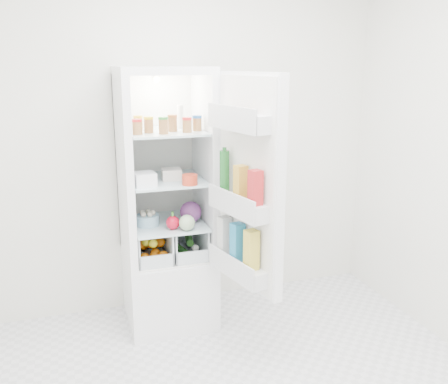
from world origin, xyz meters
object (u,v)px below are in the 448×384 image
object	(u,v)px
refrigerator	(166,231)
fridge_door	(246,189)
mushroom_bowl	(148,220)
red_cabbage	(191,212)

from	to	relation	value
refrigerator	fridge_door	world-z (taller)	refrigerator
refrigerator	fridge_door	size ratio (longest dim) A/B	1.38
mushroom_bowl	fridge_door	size ratio (longest dim) A/B	0.12
refrigerator	fridge_door	distance (m)	0.85
mushroom_bowl	fridge_door	bearing A→B (deg)	-46.72
mushroom_bowl	fridge_door	distance (m)	0.81
refrigerator	fridge_door	bearing A→B (deg)	-59.51
refrigerator	mushroom_bowl	size ratio (longest dim) A/B	11.54
refrigerator	red_cabbage	bearing A→B (deg)	-35.54
red_cabbage	mushroom_bowl	distance (m)	0.30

